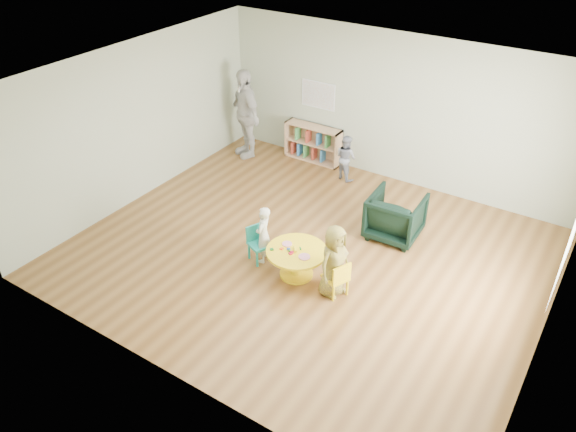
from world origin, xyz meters
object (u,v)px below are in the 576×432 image
(kid_chair_right, at_px, (337,278))
(child_right, at_px, (334,261))
(toddler, at_px, (346,157))
(kid_chair_left, at_px, (258,242))
(child_left, at_px, (263,235))
(armchair, at_px, (395,216))
(bookshelf, at_px, (313,143))
(adult_caretaker, at_px, (245,113))
(activity_table, at_px, (297,258))

(kid_chair_right, xyz_separation_m, child_right, (-0.08, 0.02, 0.25))
(kid_chair_right, height_order, toddler, toddler)
(kid_chair_left, height_order, child_left, child_left)
(kid_chair_left, xyz_separation_m, armchair, (1.50, 1.71, 0.07))
(bookshelf, relative_size, armchair, 1.43)
(kid_chair_right, distance_m, bookshelf, 4.27)
(kid_chair_left, xyz_separation_m, toddler, (-0.10, 3.02, 0.14))
(bookshelf, bearing_deg, child_left, -71.52)
(kid_chair_right, distance_m, armchair, 1.81)
(child_left, distance_m, toddler, 3.01)
(adult_caretaker, bearing_deg, child_right, -9.35)
(activity_table, height_order, kid_chair_left, kid_chair_left)
(armchair, distance_m, toddler, 2.07)
(activity_table, relative_size, kid_chair_left, 1.56)
(activity_table, height_order, bookshelf, bookshelf)
(activity_table, distance_m, kid_chair_right, 0.73)
(kid_chair_left, xyz_separation_m, kid_chair_right, (1.43, -0.10, -0.00))
(child_right, relative_size, toddler, 1.24)
(armchair, xyz_separation_m, toddler, (-1.61, 1.31, 0.07))
(activity_table, distance_m, child_left, 0.64)
(bookshelf, xyz_separation_m, armchair, (2.54, -1.67, 0.02))
(kid_chair_left, bearing_deg, child_right, 110.52)
(activity_table, relative_size, bookshelf, 0.75)
(child_left, xyz_separation_m, adult_caretaker, (-2.41, 2.81, 0.44))
(activity_table, xyz_separation_m, child_right, (0.64, -0.05, 0.24))
(kid_chair_right, height_order, armchair, armchair)
(kid_chair_right, bearing_deg, child_right, 101.38)
(armchair, height_order, child_left, child_left)
(bookshelf, bearing_deg, armchair, -33.35)
(activity_table, bearing_deg, child_left, 175.70)
(toddler, bearing_deg, kid_chair_left, 110.96)
(child_left, bearing_deg, child_right, 72.15)
(kid_chair_left, bearing_deg, kid_chair_right, 110.01)
(bookshelf, distance_m, armchair, 3.04)
(child_left, bearing_deg, kid_chair_right, 71.67)
(armchair, distance_m, child_right, 1.81)
(kid_chair_left, height_order, kid_chair_right, kid_chair_left)
(child_left, height_order, adult_caretaker, adult_caretaker)
(armchair, distance_m, adult_caretaker, 4.02)
(toddler, bearing_deg, kid_chair_right, 135.23)
(child_left, height_order, toddler, child_left)
(child_left, bearing_deg, armchair, 126.74)
(adult_caretaker, bearing_deg, child_left, -20.41)
(kid_chair_right, bearing_deg, adult_caretaker, 76.00)
(kid_chair_left, relative_size, child_right, 0.52)
(bookshelf, distance_m, child_right, 4.22)
(armchair, bearing_deg, kid_chair_left, 45.98)
(bookshelf, bearing_deg, activity_table, -62.87)
(kid_chair_left, xyz_separation_m, child_right, (1.36, -0.08, 0.25))
(child_right, height_order, adult_caretaker, adult_caretaker)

